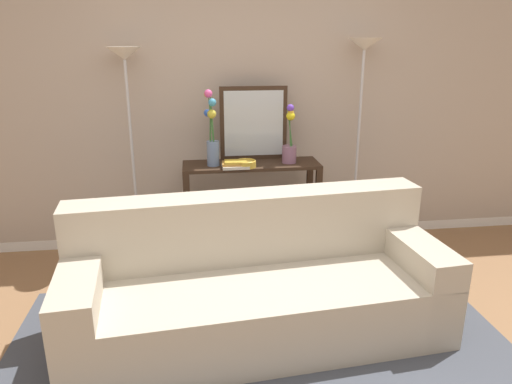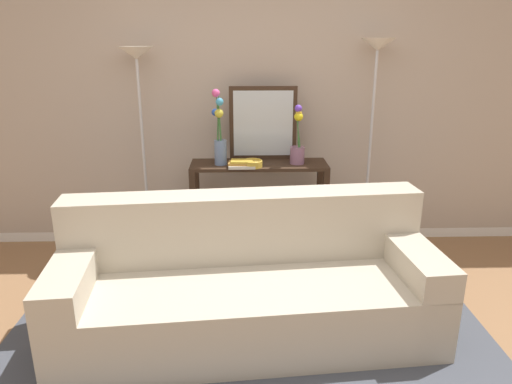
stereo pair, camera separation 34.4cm
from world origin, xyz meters
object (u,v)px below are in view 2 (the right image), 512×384
at_px(book_stack, 241,164).
at_px(book_row_under_console, 224,249).
at_px(wall_mirror, 263,123).
at_px(fruit_bowl, 252,163).
at_px(console_table, 259,194).
at_px(vase_short_flowers, 298,145).
at_px(floor_lamp_right, 375,88).
at_px(floor_lamp_left, 139,95).
at_px(couch, 248,288).
at_px(vase_tall_flowers, 219,135).

distance_m(book_stack, book_row_under_console, 0.84).
distance_m(wall_mirror, fruit_bowl, 0.40).
xyz_separation_m(console_table, book_row_under_console, (-0.31, 0.00, -0.51)).
height_order(vase_short_flowers, book_row_under_console, vase_short_flowers).
bearing_deg(console_table, vase_short_flowers, -4.67).
bearing_deg(floor_lamp_right, floor_lamp_left, 180.00).
distance_m(vase_short_flowers, book_stack, 0.50).
relative_size(floor_lamp_right, book_stack, 8.39).
relative_size(couch, floor_lamp_left, 1.36).
bearing_deg(book_stack, wall_mirror, 54.88).
bearing_deg(console_table, wall_mirror, 75.08).
relative_size(floor_lamp_left, book_stack, 8.10).
bearing_deg(floor_lamp_right, couch, -129.97).
distance_m(console_table, book_row_under_console, 0.60).
distance_m(floor_lamp_left, wall_mirror, 1.06).
height_order(console_table, vase_short_flowers, vase_short_flowers).
distance_m(vase_tall_flowers, book_stack, 0.30).
height_order(console_table, wall_mirror, wall_mirror).
bearing_deg(couch, book_stack, 91.99).
xyz_separation_m(couch, console_table, (0.11, 1.17, 0.25)).
bearing_deg(book_stack, couch, -88.01).
xyz_separation_m(floor_lamp_left, book_stack, (0.84, -0.24, -0.54)).
bearing_deg(book_stack, floor_lamp_right, 12.02).
height_order(couch, fruit_bowl, fruit_bowl).
bearing_deg(vase_tall_flowers, book_row_under_console, 72.22).
bearing_deg(floor_lamp_right, book_stack, -167.98).
relative_size(wall_mirror, vase_short_flowers, 1.26).
height_order(vase_tall_flowers, book_stack, vase_tall_flowers).
relative_size(floor_lamp_right, wall_mirror, 2.96).
distance_m(floor_lamp_left, vase_tall_flowers, 0.74).
distance_m(couch, wall_mirror, 1.57).
relative_size(book_stack, book_row_under_console, 0.75).
bearing_deg(book_stack, vase_tall_flowers, 155.15).
height_order(floor_lamp_left, fruit_bowl, floor_lamp_left).
relative_size(vase_short_flowers, book_row_under_console, 1.69).
height_order(floor_lamp_left, book_stack, floor_lamp_left).
relative_size(console_table, floor_lamp_left, 0.64).
xyz_separation_m(wall_mirror, fruit_bowl, (-0.10, -0.26, -0.28)).
bearing_deg(book_stack, console_table, 38.62).
distance_m(vase_tall_flowers, vase_short_flowers, 0.65).
bearing_deg(book_row_under_console, vase_tall_flowers, -107.78).
distance_m(floor_lamp_left, fruit_bowl, 1.09).
height_order(vase_short_flowers, book_stack, vase_short_flowers).
distance_m(floor_lamp_right, fruit_bowl, 1.20).
bearing_deg(book_stack, floor_lamp_left, 164.18).
relative_size(couch, floor_lamp_right, 1.31).
xyz_separation_m(floor_lamp_right, vase_short_flowers, (-0.65, -0.14, -0.45)).
bearing_deg(fruit_bowl, console_table, 61.78).
bearing_deg(fruit_bowl, floor_lamp_right, 12.62).
relative_size(vase_tall_flowers, book_stack, 2.83).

